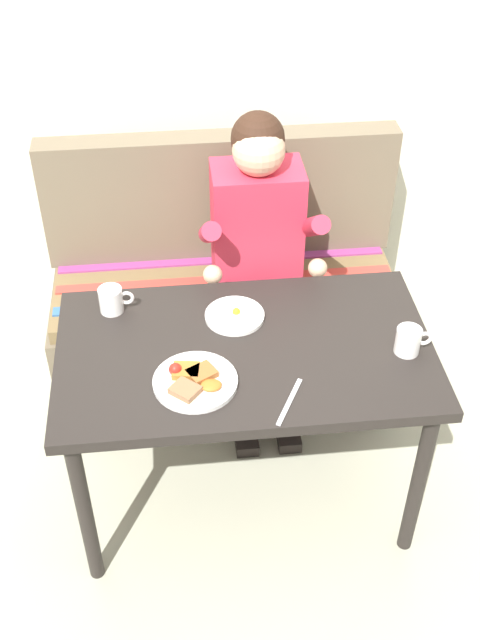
{
  "coord_description": "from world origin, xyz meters",
  "views": [
    {
      "loc": [
        -0.21,
        -1.81,
        2.36
      ],
      "look_at": [
        0.0,
        0.15,
        0.72
      ],
      "focal_mm": 43.18,
      "sensor_mm": 36.0,
      "label": 1
    }
  ],
  "objects_px": {
    "plate_breakfast": "(194,380)",
    "coffee_mug": "(409,340)",
    "table": "(245,366)",
    "plate_eggs": "(235,315)",
    "coffee_mug_second": "(112,299)",
    "knife": "(289,402)",
    "person": "(259,239)",
    "couch": "(225,298)"
  },
  "relations": [
    {
      "from": "plate_breakfast",
      "to": "coffee_mug",
      "type": "bearing_deg",
      "value": 6.35
    },
    {
      "from": "plate_breakfast",
      "to": "knife",
      "type": "bearing_deg",
      "value": -21.33
    },
    {
      "from": "table",
      "to": "plate_eggs",
      "type": "distance_m",
      "value": 0.18
    },
    {
      "from": "table",
      "to": "couch",
      "type": "relative_size",
      "value": 0.83
    },
    {
      "from": "plate_breakfast",
      "to": "coffee_mug",
      "type": "relative_size",
      "value": 2.18
    },
    {
      "from": "plate_breakfast",
      "to": "coffee_mug",
      "type": "height_order",
      "value": "coffee_mug"
    },
    {
      "from": "person",
      "to": "coffee_mug",
      "type": "distance_m",
      "value": 0.77
    },
    {
      "from": "plate_breakfast",
      "to": "coffee_mug_second",
      "type": "height_order",
      "value": "coffee_mug_second"
    },
    {
      "from": "plate_eggs",
      "to": "knife",
      "type": "xyz_separation_m",
      "value": [
        0.12,
        -0.41,
        -0.01
      ]
    },
    {
      "from": "couch",
      "to": "coffee_mug",
      "type": "xyz_separation_m",
      "value": [
        0.51,
        -0.83,
        0.45
      ]
    },
    {
      "from": "plate_breakfast",
      "to": "coffee_mug_second",
      "type": "relative_size",
      "value": 2.18
    },
    {
      "from": "couch",
      "to": "coffee_mug_second",
      "type": "xyz_separation_m",
      "value": [
        -0.42,
        -0.53,
        0.45
      ]
    },
    {
      "from": "person",
      "to": "coffee_mug",
      "type": "bearing_deg",
      "value": -59.47
    },
    {
      "from": "plate_breakfast",
      "to": "plate_eggs",
      "type": "height_order",
      "value": "plate_breakfast"
    },
    {
      "from": "person",
      "to": "coffee_mug_second",
      "type": "height_order",
      "value": "person"
    },
    {
      "from": "couch",
      "to": "coffee_mug_second",
      "type": "distance_m",
      "value": 0.81
    },
    {
      "from": "plate_eggs",
      "to": "knife",
      "type": "height_order",
      "value": "plate_eggs"
    },
    {
      "from": "coffee_mug",
      "to": "knife",
      "type": "distance_m",
      "value": 0.45
    },
    {
      "from": "person",
      "to": "coffee_mug_second",
      "type": "bearing_deg",
      "value": -146.68
    },
    {
      "from": "plate_eggs",
      "to": "coffee_mug",
      "type": "xyz_separation_m",
      "value": [
        0.53,
        -0.22,
        0.04
      ]
    },
    {
      "from": "table",
      "to": "person",
      "type": "xyz_separation_m",
      "value": [
        0.12,
        0.59,
        0.09
      ]
    },
    {
      "from": "table",
      "to": "plate_breakfast",
      "type": "height_order",
      "value": "plate_breakfast"
    },
    {
      "from": "table",
      "to": "plate_eggs",
      "type": "relative_size",
      "value": 6.05
    },
    {
      "from": "couch",
      "to": "knife",
      "type": "xyz_separation_m",
      "value": [
        0.1,
        -1.02,
        0.4
      ]
    },
    {
      "from": "coffee_mug_second",
      "to": "person",
      "type": "bearing_deg",
      "value": 33.32
    },
    {
      "from": "person",
      "to": "knife",
      "type": "relative_size",
      "value": 6.06
    },
    {
      "from": "plate_breakfast",
      "to": "plate_eggs",
      "type": "relative_size",
      "value": 1.3
    },
    {
      "from": "person",
      "to": "coffee_mug_second",
      "type": "xyz_separation_m",
      "value": [
        -0.54,
        -0.35,
        0.04
      ]
    },
    {
      "from": "plate_breakfast",
      "to": "knife",
      "type": "distance_m",
      "value": 0.29
    },
    {
      "from": "coffee_mug_second",
      "to": "table",
      "type": "bearing_deg",
      "value": -29.14
    },
    {
      "from": "couch",
      "to": "coffee_mug_second",
      "type": "height_order",
      "value": "couch"
    },
    {
      "from": "table",
      "to": "plate_eggs",
      "type": "height_order",
      "value": "plate_eggs"
    },
    {
      "from": "coffee_mug",
      "to": "knife",
      "type": "xyz_separation_m",
      "value": [
        -0.4,
        -0.18,
        -0.04
      ]
    },
    {
      "from": "plate_breakfast",
      "to": "coffee_mug_second",
      "type": "distance_m",
      "value": 0.46
    },
    {
      "from": "person",
      "to": "plate_eggs",
      "type": "bearing_deg",
      "value": -107.31
    },
    {
      "from": "coffee_mug",
      "to": "coffee_mug_second",
      "type": "xyz_separation_m",
      "value": [
        -0.93,
        0.31,
        0.0
      ]
    },
    {
      "from": "table",
      "to": "knife",
      "type": "xyz_separation_m",
      "value": [
        0.1,
        -0.25,
        0.08
      ]
    },
    {
      "from": "person",
      "to": "coffee_mug_second",
      "type": "relative_size",
      "value": 10.27
    },
    {
      "from": "plate_eggs",
      "to": "knife",
      "type": "relative_size",
      "value": 0.99
    },
    {
      "from": "person",
      "to": "table",
      "type": "bearing_deg",
      "value": -101.37
    },
    {
      "from": "table",
      "to": "coffee_mug",
      "type": "bearing_deg",
      "value": -7.88
    },
    {
      "from": "couch",
      "to": "table",
      "type": "bearing_deg",
      "value": -90.0
    }
  ]
}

